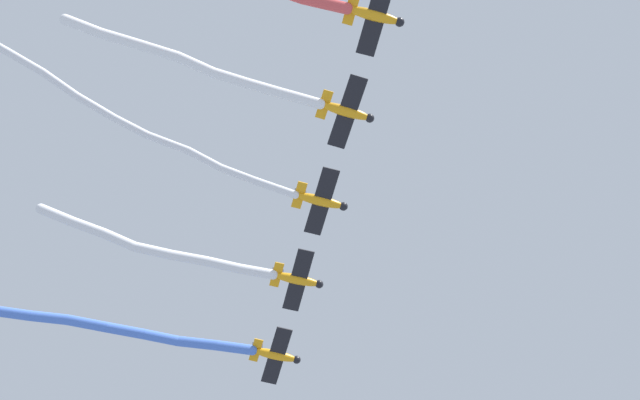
# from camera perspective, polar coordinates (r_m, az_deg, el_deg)

# --- Properties ---
(airplane_lead) EXTENTS (4.65, 6.25, 1.57)m
(airplane_lead) POSITION_cam_1_polar(r_m,az_deg,el_deg) (69.43, 3.55, 11.66)
(airplane_lead) COLOR orange
(airplane_left_wing) EXTENTS (4.71, 6.30, 1.57)m
(airplane_left_wing) POSITION_cam_1_polar(r_m,az_deg,el_deg) (71.93, 1.72, 5.67)
(airplane_left_wing) COLOR orange
(smoke_trail_left_wing) EXTENTS (21.42, 2.91, 1.13)m
(smoke_trail_left_wing) POSITION_cam_1_polar(r_m,az_deg,el_deg) (71.18, -8.00, 8.58)
(smoke_trail_left_wing) COLOR white
(airplane_right_wing) EXTENTS (4.66, 6.26, 1.57)m
(airplane_right_wing) POSITION_cam_1_polar(r_m,az_deg,el_deg) (74.68, 0.08, -0.06)
(airplane_right_wing) COLOR orange
(smoke_trail_right_wing) EXTENTS (29.35, 7.06, 4.63)m
(smoke_trail_right_wing) POSITION_cam_1_polar(r_m,az_deg,el_deg) (75.82, -11.89, 4.98)
(smoke_trail_right_wing) COLOR white
(airplane_slot) EXTENTS (4.63, 6.23, 1.57)m
(airplane_slot) POSITION_cam_1_polar(r_m,az_deg,el_deg) (78.69, -1.43, -5.10)
(airplane_slot) COLOR orange
(smoke_trail_slot) EXTENTS (21.37, 2.36, 1.68)m
(smoke_trail_slot) POSITION_cam_1_polar(r_m,az_deg,el_deg) (78.08, -10.38, -2.98)
(smoke_trail_slot) COLOR white
(airplane_trail) EXTENTS (4.66, 6.26, 1.57)m
(airplane_trail) POSITION_cam_1_polar(r_m,az_deg,el_deg) (82.82, -2.81, -9.85)
(airplane_trail) COLOR orange
(smoke_trail_trail) EXTENTS (23.84, 1.58, 1.84)m
(smoke_trail_trail) POSITION_cam_1_polar(r_m,az_deg,el_deg) (82.32, -12.31, -8.16)
(smoke_trail_trail) COLOR #4C75DB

